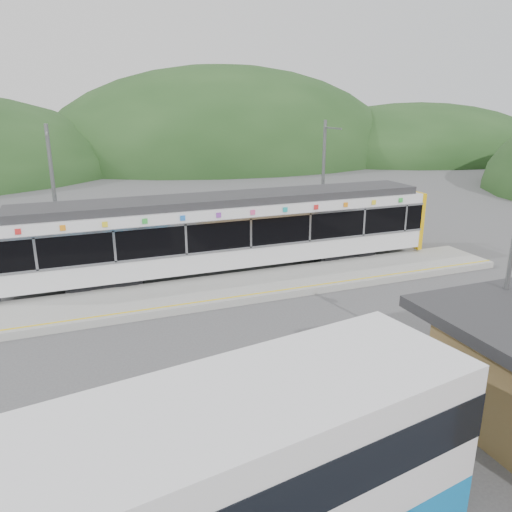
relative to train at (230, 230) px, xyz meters
name	(u,v)px	position (x,y,z in m)	size (l,w,h in m)	color
ground	(266,321)	(-0.64, -6.00, -2.06)	(120.00, 120.00, 0.00)	#4C4C4F
hills	(337,262)	(5.55, -0.71, -2.06)	(146.00, 149.00, 26.00)	#1E3D19
platform	(237,288)	(-0.64, -2.70, -1.91)	(26.00, 3.20, 0.30)	#9E9E99
yellow_line	(247,295)	(-0.64, -4.00, -1.76)	(26.00, 0.10, 0.01)	yellow
train	(230,230)	(0.00, 0.00, 0.00)	(20.44, 3.01, 3.74)	black
catenary_mast_west	(55,199)	(-7.64, 2.56, 1.58)	(0.18, 1.80, 7.00)	slate
catenary_mast_east	(323,182)	(6.36, 2.56, 1.58)	(0.18, 1.80, 7.00)	slate
lamp_post	(510,285)	(3.77, -12.67, 1.09)	(0.44, 1.00, 5.25)	slate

